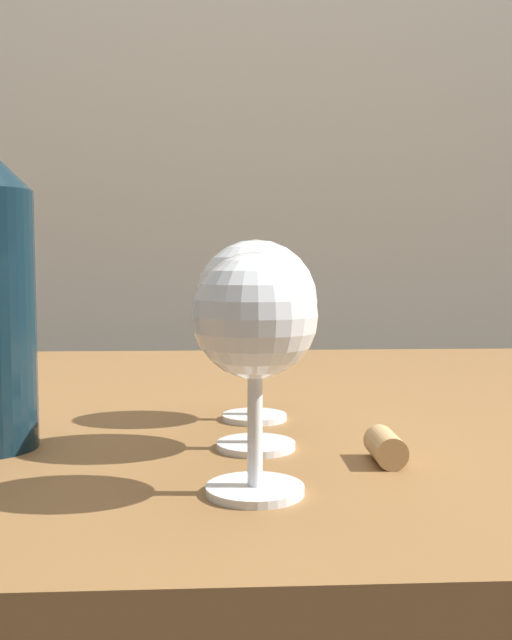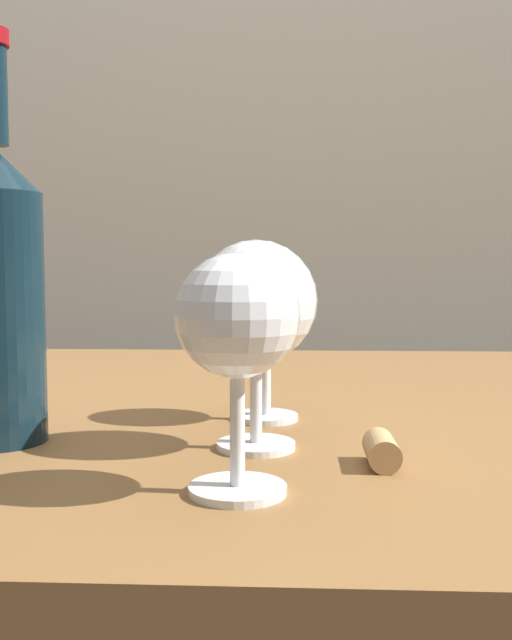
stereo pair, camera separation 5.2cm
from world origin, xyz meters
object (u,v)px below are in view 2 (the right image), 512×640
object	(u,v)px
wine_glass_white	(266,311)
cork	(382,450)
wine_glass_merlot	(236,324)
wine_glass_pinot	(256,306)

from	to	relation	value
wine_glass_white	cork	bearing A→B (deg)	-59.50
wine_glass_merlot	cork	bearing A→B (deg)	33.30
wine_glass_merlot	wine_glass_pinot	size ratio (longest dim) A/B	0.93
wine_glass_merlot	wine_glass_white	size ratio (longest dim) A/B	1.06
cork	wine_glass_white	bearing A→B (deg)	120.50
wine_glass_pinot	cork	xyz separation A→B (m)	(0.09, -0.04, -0.09)
wine_glass_white	cork	distance (m)	0.18
wine_glass_merlot	wine_glass_white	distance (m)	0.20
wine_glass_pinot	wine_glass_merlot	bearing A→B (deg)	-93.68
wine_glass_white	wine_glass_merlot	bearing A→B (deg)	-92.94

